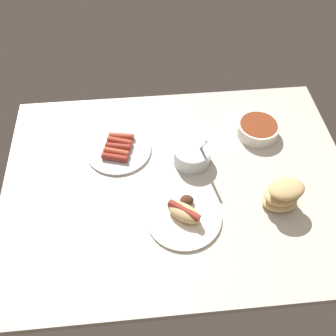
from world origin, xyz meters
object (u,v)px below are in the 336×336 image
bread_stack (282,195)px  bowl_coleslaw (192,154)px  plate_sausages (118,149)px  bowl_chili (258,129)px  plate_hotdog_assembled (183,215)px

bread_stack → bowl_coleslaw: size_ratio=0.82×
plate_sausages → bowl_chili: (52.48, 3.52, 1.74)cm
bowl_coleslaw → bowl_chili: bearing=21.9°
bowl_coleslaw → bowl_chili: (26.50, 10.67, -0.78)cm
bowl_coleslaw → plate_sausages: size_ratio=0.68×
bread_stack → bowl_coleslaw: 33.79cm
plate_sausages → bowl_chili: bowl_chili is taller
bread_stack → plate_hotdog_assembled: size_ratio=0.55×
bread_stack → bowl_chili: 32.23cm
plate_sausages → bowl_chili: 52.63cm
bread_stack → plate_hotdog_assembled: bearing=-176.5°
plate_hotdog_assembled → plate_sausages: bearing=123.4°
plate_hotdog_assembled → bowl_chili: bearing=46.5°
bowl_coleslaw → bowl_chili: size_ratio=1.05×
bowl_coleslaw → plate_hotdog_assembled: size_ratio=0.67×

